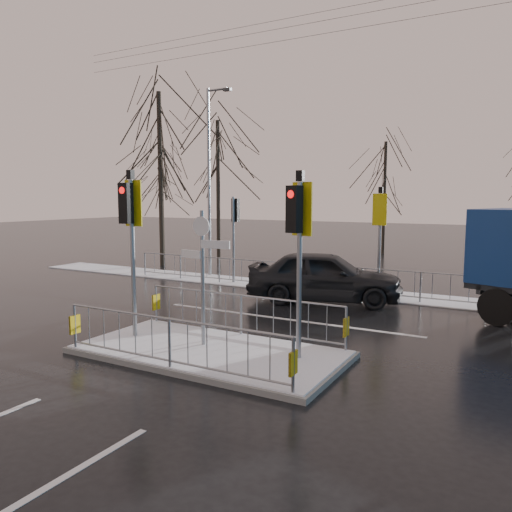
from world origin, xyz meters
The scene contains 11 objects.
ground centered at (0.00, 0.00, 0.00)m, with size 120.00×120.00×0.00m, color black.
snow_verge centered at (0.00, 8.60, 0.02)m, with size 30.00×2.00×0.04m, color white.
lane_markings centered at (0.00, -0.33, 0.00)m, with size 8.00×11.38×0.01m.
traffic_island centered at (-0.01, 0.01, 0.39)m, with size 6.00×3.04×4.15m.
far_kerb_fixtures centered at (0.29, 8.09, 1.02)m, with size 18.00×0.65×3.83m.
car_far_lane centered at (0.13, 6.64, 0.87)m, with size 2.06×5.12×1.74m, color black.
tree_near_a centered at (-10.50, 11.00, 6.11)m, with size 4.75×4.75×8.97m.
tree_near_b centered at (-8.00, 12.50, 5.15)m, with size 4.00×4.00×7.55m.
tree_near_c centered at (-12.50, 13.50, 4.50)m, with size 3.50×3.50×6.61m.
tree_far_a centered at (-2.00, 22.00, 4.82)m, with size 3.75×3.75×7.08m.
street_lamp_left centered at (-6.43, 9.50, 4.49)m, with size 1.25×0.18×8.20m.
Camera 1 is at (6.19, -8.94, 3.51)m, focal length 35.00 mm.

